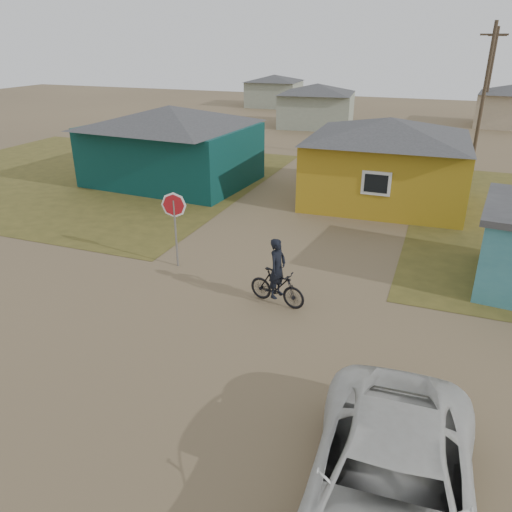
# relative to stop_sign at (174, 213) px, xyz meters

# --- Properties ---
(ground) EXTENTS (120.00, 120.00, 0.00)m
(ground) POSITION_rel_stop_sign_xyz_m (3.01, -4.04, -1.90)
(ground) COLOR brown
(grass_nw) EXTENTS (20.00, 18.00, 0.00)m
(grass_nw) POSITION_rel_stop_sign_xyz_m (-10.99, 8.96, -1.89)
(grass_nw) COLOR brown
(grass_nw) RESTS_ON ground
(house_teal) EXTENTS (8.93, 7.08, 4.00)m
(house_teal) POSITION_rel_stop_sign_xyz_m (-5.49, 9.46, 0.16)
(house_teal) COLOR #08302F
(house_teal) RESTS_ON ground
(house_yellow) EXTENTS (7.72, 6.76, 3.90)m
(house_yellow) POSITION_rel_stop_sign_xyz_m (5.51, 9.95, 0.11)
(house_yellow) COLOR #A9831A
(house_yellow) RESTS_ON ground
(house_pale_west) EXTENTS (7.04, 6.15, 3.60)m
(house_pale_west) POSITION_rel_stop_sign_xyz_m (-2.99, 29.96, -0.04)
(house_pale_west) COLOR gray
(house_pale_west) RESTS_ON ground
(house_pale_north) EXTENTS (6.28, 5.81, 3.40)m
(house_pale_north) POSITION_rel_stop_sign_xyz_m (-10.99, 41.96, -0.14)
(house_pale_north) COLOR gray
(house_pale_north) RESTS_ON ground
(utility_pole_near) EXTENTS (1.40, 0.20, 8.00)m
(utility_pole_near) POSITION_rel_stop_sign_xyz_m (9.51, 17.96, 2.24)
(utility_pole_near) COLOR #443629
(utility_pole_near) RESTS_ON ground
(utility_pole_far) EXTENTS (1.40, 0.20, 8.00)m
(utility_pole_far) POSITION_rel_stop_sign_xyz_m (10.51, 33.96, 2.24)
(utility_pole_far) COLOR #443629
(utility_pole_far) RESTS_ON ground
(stop_sign) EXTENTS (0.84, 0.21, 2.60)m
(stop_sign) POSITION_rel_stop_sign_xyz_m (0.00, 0.00, 0.00)
(stop_sign) COLOR gray
(stop_sign) RESTS_ON ground
(cyclist) EXTENTS (1.86, 0.88, 2.03)m
(cyclist) POSITION_rel_stop_sign_xyz_m (4.00, -1.30, -1.16)
(cyclist) COLOR black
(cyclist) RESTS_ON ground
(vehicle) EXTENTS (2.90, 5.81, 1.58)m
(vehicle) POSITION_rel_stop_sign_xyz_m (7.96, -7.62, -1.11)
(vehicle) COLOR silver
(vehicle) RESTS_ON ground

